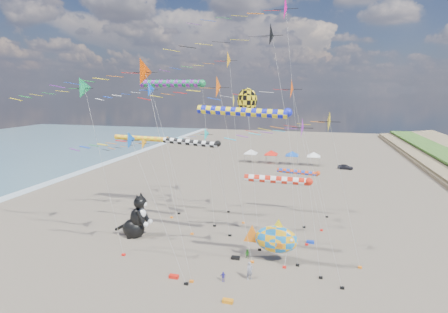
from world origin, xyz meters
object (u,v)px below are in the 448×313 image
cat_inflatable (135,215)px  child_green (247,254)px  person_adult (250,271)px  fish_inflatable (276,239)px  parked_car (345,167)px  child_blue (223,277)px

cat_inflatable → child_green: cat_inflatable is taller
person_adult → fish_inflatable: bearing=24.7°
fish_inflatable → child_green: (-2.92, 0.03, -2.03)m
cat_inflatable → fish_inflatable: size_ratio=0.96×
person_adult → parked_car: (12.39, 51.46, -0.31)m
person_adult → child_green: 4.14m
parked_car → child_blue: bearing=176.2°
fish_inflatable → parked_car: bearing=77.6°
person_adult → child_green: (-0.97, 4.01, -0.37)m
fish_inflatable → parked_car: 48.66m
fish_inflatable → child_blue: fish_inflatable is taller
person_adult → child_blue: size_ratio=1.76×
cat_inflatable → child_blue: (12.80, -7.11, -2.28)m
fish_inflatable → cat_inflatable: bearing=172.8°
person_adult → parked_car: bearing=37.3°
fish_inflatable → child_green: size_ratio=5.67×
person_adult → parked_car: 52.93m
parked_car → cat_inflatable: bearing=160.6°
person_adult → parked_car: person_adult is taller
fish_inflatable → parked_car: size_ratio=1.74×
child_blue → person_adult: bearing=5.3°
cat_inflatable → fish_inflatable: bearing=-6.4°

